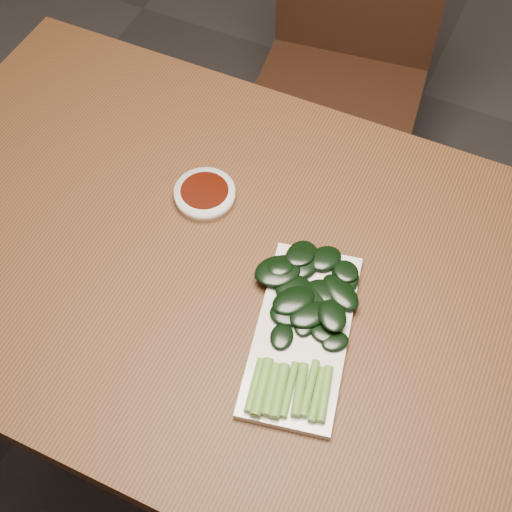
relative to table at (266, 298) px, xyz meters
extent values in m
plane|color=#312E2E|center=(0.00, 0.00, -0.68)|extent=(6.00, 6.00, 0.00)
cube|color=#462814|center=(0.00, 0.00, 0.05)|extent=(1.40, 0.80, 0.04)
cylinder|color=#462814|center=(-0.64, 0.34, -0.32)|extent=(0.05, 0.05, 0.71)
cube|color=black|center=(-0.14, 0.73, -0.25)|extent=(0.47, 0.47, 0.04)
cylinder|color=black|center=(-0.29, 0.53, -0.47)|extent=(0.04, 0.04, 0.41)
cylinder|color=black|center=(0.06, 0.58, -0.47)|extent=(0.04, 0.04, 0.41)
cylinder|color=black|center=(-0.34, 0.88, -0.47)|extent=(0.04, 0.04, 0.41)
cylinder|color=black|center=(0.02, 0.93, -0.47)|extent=(0.04, 0.04, 0.41)
cylinder|color=silver|center=(-0.16, 0.10, 0.08)|extent=(0.11, 0.11, 0.02)
cylinder|color=#370D05|center=(-0.16, 0.10, 0.09)|extent=(0.08, 0.08, 0.00)
cube|color=silver|center=(0.10, -0.08, 0.08)|extent=(0.20, 0.33, 0.01)
cylinder|color=#55842D|center=(0.07, -0.19, 0.09)|extent=(0.03, 0.08, 0.01)
cylinder|color=#55842D|center=(0.08, -0.19, 0.09)|extent=(0.03, 0.09, 0.02)
cylinder|color=#55842D|center=(0.09, -0.19, 0.09)|extent=(0.03, 0.08, 0.02)
cylinder|color=#55842D|center=(0.10, -0.18, 0.09)|extent=(0.03, 0.08, 0.02)
cylinder|color=#55842D|center=(0.12, -0.17, 0.09)|extent=(0.03, 0.09, 0.01)
cylinder|color=#55842D|center=(0.13, -0.17, 0.09)|extent=(0.03, 0.08, 0.01)
cylinder|color=#55842D|center=(0.14, -0.16, 0.09)|extent=(0.03, 0.09, 0.01)
cylinder|color=#55842D|center=(0.16, -0.16, 0.09)|extent=(0.03, 0.09, 0.01)
cylinder|color=#55842D|center=(0.17, -0.16, 0.09)|extent=(0.03, 0.09, 0.01)
ellipsoid|color=black|center=(0.10, 0.00, 0.09)|extent=(0.07, 0.07, 0.01)
ellipsoid|color=black|center=(0.02, 0.00, 0.10)|extent=(0.10, 0.09, 0.01)
ellipsoid|color=black|center=(0.13, -0.04, 0.10)|extent=(0.07, 0.07, 0.01)
ellipsoid|color=black|center=(0.08, -0.02, 0.09)|extent=(0.09, 0.08, 0.01)
ellipsoid|color=black|center=(0.05, 0.04, 0.09)|extent=(0.07, 0.09, 0.01)
ellipsoid|color=black|center=(0.02, 0.01, 0.10)|extent=(0.06, 0.05, 0.01)
ellipsoid|color=black|center=(0.12, 0.01, 0.09)|extent=(0.09, 0.08, 0.01)
ellipsoid|color=black|center=(0.06, -0.06, 0.09)|extent=(0.06, 0.05, 0.01)
ellipsoid|color=black|center=(0.02, 0.01, 0.09)|extent=(0.09, 0.09, 0.01)
ellipsoid|color=black|center=(0.04, 0.04, 0.10)|extent=(0.06, 0.06, 0.01)
ellipsoid|color=black|center=(0.12, 0.04, 0.09)|extent=(0.07, 0.07, 0.01)
ellipsoid|color=black|center=(0.08, 0.06, 0.09)|extent=(0.07, 0.07, 0.01)
ellipsoid|color=black|center=(0.05, -0.01, 0.09)|extent=(0.08, 0.08, 0.01)
ellipsoid|color=black|center=(0.09, -0.05, 0.10)|extent=(0.08, 0.08, 0.01)
ellipsoid|color=black|center=(0.06, -0.04, 0.10)|extent=(0.08, 0.08, 0.01)
ellipsoid|color=black|center=(0.12, 0.05, 0.10)|extent=(0.06, 0.06, 0.01)
ellipsoid|color=black|center=(0.08, -0.02, 0.09)|extent=(0.05, 0.05, 0.01)
ellipsoid|color=black|center=(0.07, -0.10, 0.09)|extent=(0.04, 0.05, 0.01)
ellipsoid|color=black|center=(0.13, -0.07, 0.09)|extent=(0.04, 0.03, 0.01)
ellipsoid|color=black|center=(0.09, -0.07, 0.09)|extent=(0.04, 0.05, 0.01)
ellipsoid|color=black|center=(0.15, -0.07, 0.09)|extent=(0.05, 0.05, 0.01)
camera|label=1|loc=(0.24, -0.57, 1.06)|focal=50.00mm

